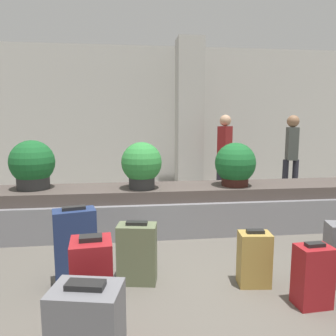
{
  "coord_description": "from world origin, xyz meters",
  "views": [
    {
      "loc": [
        -0.53,
        -2.85,
        1.5
      ],
      "look_at": [
        0.0,
        1.51,
        0.86
      ],
      "focal_mm": 35.0,
      "sensor_mm": 36.0,
      "label": 1
    }
  ],
  "objects_px": {
    "traveler_0": "(292,150)",
    "suitcase_5": "(75,247)",
    "suitcase_1": "(137,253)",
    "suitcase_2": "(254,259)",
    "potted_plant_1": "(142,165)",
    "traveler_1": "(225,148)",
    "potted_plant_2": "(235,165)",
    "potted_plant_0": "(32,165)",
    "suitcase_3": "(313,276)",
    "suitcase_7": "(93,296)",
    "pillar": "(189,116)"
  },
  "relations": [
    {
      "from": "pillar",
      "to": "traveler_0",
      "type": "height_order",
      "value": "pillar"
    },
    {
      "from": "suitcase_1",
      "to": "potted_plant_2",
      "type": "xyz_separation_m",
      "value": [
        1.38,
        1.38,
        0.62
      ]
    },
    {
      "from": "suitcase_1",
      "to": "suitcase_5",
      "type": "xyz_separation_m",
      "value": [
        -0.56,
        0.03,
        0.08
      ]
    },
    {
      "from": "suitcase_7",
      "to": "potted_plant_0",
      "type": "bearing_deg",
      "value": 107.26
    },
    {
      "from": "suitcase_1",
      "to": "suitcase_7",
      "type": "distance_m",
      "value": 0.95
    },
    {
      "from": "suitcase_5",
      "to": "potted_plant_1",
      "type": "bearing_deg",
      "value": 49.47
    },
    {
      "from": "suitcase_3",
      "to": "suitcase_7",
      "type": "bearing_deg",
      "value": -172.93
    },
    {
      "from": "potted_plant_1",
      "to": "traveler_1",
      "type": "height_order",
      "value": "traveler_1"
    },
    {
      "from": "suitcase_3",
      "to": "suitcase_5",
      "type": "height_order",
      "value": "suitcase_5"
    },
    {
      "from": "suitcase_7",
      "to": "suitcase_3",
      "type": "bearing_deg",
      "value": 5.27
    },
    {
      "from": "potted_plant_2",
      "to": "traveler_0",
      "type": "bearing_deg",
      "value": 43.57
    },
    {
      "from": "potted_plant_1",
      "to": "potted_plant_2",
      "type": "relative_size",
      "value": 1.03
    },
    {
      "from": "suitcase_2",
      "to": "traveler_1",
      "type": "relative_size",
      "value": 0.33
    },
    {
      "from": "potted_plant_1",
      "to": "suitcase_1",
      "type": "bearing_deg",
      "value": -94.47
    },
    {
      "from": "pillar",
      "to": "traveler_1",
      "type": "bearing_deg",
      "value": -49.93
    },
    {
      "from": "suitcase_1",
      "to": "potted_plant_0",
      "type": "bearing_deg",
      "value": 140.62
    },
    {
      "from": "suitcase_7",
      "to": "suitcase_1",
      "type": "bearing_deg",
      "value": 65.5
    },
    {
      "from": "pillar",
      "to": "suitcase_7",
      "type": "height_order",
      "value": "pillar"
    },
    {
      "from": "suitcase_7",
      "to": "potted_plant_2",
      "type": "height_order",
      "value": "potted_plant_2"
    },
    {
      "from": "suitcase_2",
      "to": "potted_plant_0",
      "type": "distance_m",
      "value": 2.99
    },
    {
      "from": "suitcase_5",
      "to": "potted_plant_1",
      "type": "relative_size",
      "value": 1.2
    },
    {
      "from": "traveler_0",
      "to": "pillar",
      "type": "bearing_deg",
      "value": 70.66
    },
    {
      "from": "traveler_1",
      "to": "potted_plant_2",
      "type": "bearing_deg",
      "value": 29.84
    },
    {
      "from": "pillar",
      "to": "potted_plant_1",
      "type": "height_order",
      "value": "pillar"
    },
    {
      "from": "suitcase_3",
      "to": "pillar",
      "type": "bearing_deg",
      "value": 88.16
    },
    {
      "from": "potted_plant_2",
      "to": "suitcase_5",
      "type": "bearing_deg",
      "value": -145.17
    },
    {
      "from": "suitcase_1",
      "to": "suitcase_5",
      "type": "bearing_deg",
      "value": -173.1
    },
    {
      "from": "suitcase_5",
      "to": "potted_plant_2",
      "type": "xyz_separation_m",
      "value": [
        1.94,
        1.35,
        0.54
      ]
    },
    {
      "from": "suitcase_2",
      "to": "suitcase_7",
      "type": "bearing_deg",
      "value": -146.59
    },
    {
      "from": "suitcase_2",
      "to": "potted_plant_0",
      "type": "relative_size",
      "value": 0.82
    },
    {
      "from": "potted_plant_0",
      "to": "traveler_1",
      "type": "distance_m",
      "value": 3.7
    },
    {
      "from": "suitcase_5",
      "to": "potted_plant_0",
      "type": "bearing_deg",
      "value": 103.12
    },
    {
      "from": "suitcase_1",
      "to": "suitcase_2",
      "type": "bearing_deg",
      "value": -0.31
    },
    {
      "from": "traveler_0",
      "to": "suitcase_5",
      "type": "bearing_deg",
      "value": 145.36
    },
    {
      "from": "potted_plant_1",
      "to": "potted_plant_2",
      "type": "height_order",
      "value": "potted_plant_1"
    },
    {
      "from": "suitcase_7",
      "to": "potted_plant_0",
      "type": "distance_m",
      "value": 2.66
    },
    {
      "from": "suitcase_1",
      "to": "potted_plant_1",
      "type": "xyz_separation_m",
      "value": [
        0.11,
        1.35,
        0.64
      ]
    },
    {
      "from": "potted_plant_0",
      "to": "traveler_0",
      "type": "distance_m",
      "value": 4.51
    },
    {
      "from": "suitcase_7",
      "to": "traveler_1",
      "type": "distance_m",
      "value": 4.87
    },
    {
      "from": "suitcase_2",
      "to": "suitcase_3",
      "type": "relative_size",
      "value": 0.98
    },
    {
      "from": "suitcase_7",
      "to": "potted_plant_1",
      "type": "xyz_separation_m",
      "value": [
        0.41,
        2.24,
        0.54
      ]
    },
    {
      "from": "suitcase_1",
      "to": "pillar",
      "type": "bearing_deg",
      "value": 82.77
    },
    {
      "from": "suitcase_5",
      "to": "suitcase_2",
      "type": "bearing_deg",
      "value": -21.26
    },
    {
      "from": "suitcase_3",
      "to": "suitcase_7",
      "type": "xyz_separation_m",
      "value": [
        -1.71,
        -0.32,
        0.13
      ]
    },
    {
      "from": "suitcase_5",
      "to": "potted_plant_2",
      "type": "height_order",
      "value": "potted_plant_2"
    },
    {
      "from": "suitcase_3",
      "to": "traveler_1",
      "type": "height_order",
      "value": "traveler_1"
    },
    {
      "from": "suitcase_3",
      "to": "potted_plant_2",
      "type": "bearing_deg",
      "value": 86.88
    },
    {
      "from": "suitcase_2",
      "to": "suitcase_1",
      "type": "bearing_deg",
      "value": 176.13
    },
    {
      "from": "suitcase_3",
      "to": "potted_plant_1",
      "type": "xyz_separation_m",
      "value": [
        -1.29,
        1.92,
        0.67
      ]
    },
    {
      "from": "suitcase_2",
      "to": "traveler_0",
      "type": "height_order",
      "value": "traveler_0"
    }
  ]
}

